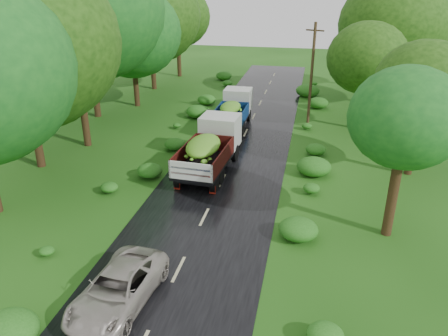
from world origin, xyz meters
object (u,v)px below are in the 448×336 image
(utility_pole, at_px, (312,75))
(truck_near, at_px, (211,145))
(truck_far, at_px, (234,109))
(car, at_px, (118,289))

(utility_pole, bearing_deg, truck_near, -99.44)
(truck_far, relative_size, car, 1.29)
(truck_near, bearing_deg, utility_pole, 64.12)
(truck_far, xyz_separation_m, utility_pole, (5.36, 1.19, 2.44))
(truck_near, height_order, utility_pole, utility_pole)
(truck_near, relative_size, car, 1.46)
(car, height_order, utility_pole, utility_pole)
(truck_far, distance_m, car, 19.48)
(truck_near, relative_size, truck_far, 1.13)
(truck_near, xyz_separation_m, truck_far, (-0.19, 7.97, -0.15))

